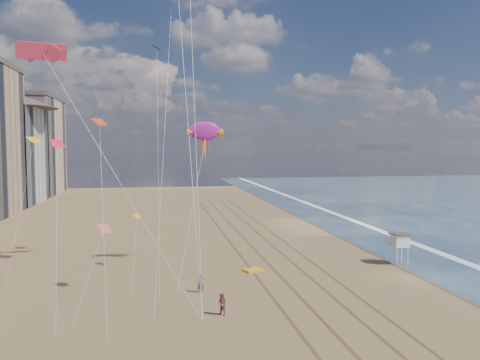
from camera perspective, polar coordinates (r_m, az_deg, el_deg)
name	(u,v)px	position (r m, az deg, el deg)	size (l,w,h in m)	color
wet_sand	(367,237)	(70.68, 15.25, -6.70)	(260.00, 260.00, 0.00)	#42301E
foam	(394,236)	(72.55, 18.27, -6.48)	(260.00, 260.00, 0.00)	white
tracks	(274,257)	(55.94, 4.16, -9.40)	(7.68, 120.00, 0.01)	brown
lifeguard_stand	(400,240)	(55.06, 18.89, -6.98)	(1.92, 1.92, 3.47)	white
grounded_kite	(253,270)	(49.88, 1.62, -10.93)	(1.95, 1.24, 0.22)	#FFA615
show_kite	(205,132)	(50.10, -4.30, 5.91)	(3.88, 4.52, 17.13)	#9B1788
kite_flyer_a	(201,283)	(42.86, -4.79, -12.45)	(0.61, 0.40, 1.68)	#4F5565
kite_flyer_b	(222,304)	(37.29, -2.20, -14.92)	(0.86, 0.67, 1.76)	#964C56
small_kites	(107,115)	(46.92, -15.93, 7.68)	(16.22, 13.36, 21.30)	#EB164F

